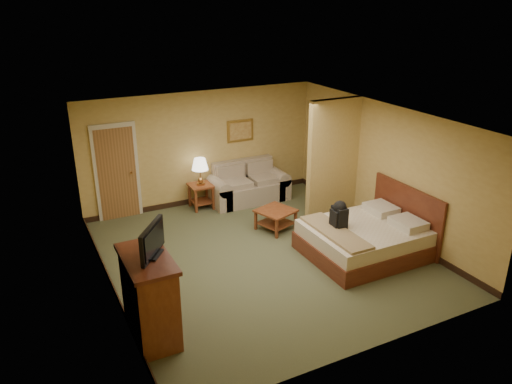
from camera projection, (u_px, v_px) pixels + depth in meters
floor at (263, 256)px, 9.31m from camera, size 6.00×6.00×0.00m
ceiling at (263, 119)px, 8.36m from camera, size 6.00×6.00×0.00m
back_wall at (202, 148)px, 11.32m from camera, size 5.50×0.02×2.60m
left_wall at (105, 221)px, 7.68m from camera, size 0.02×6.00×2.60m
right_wall at (384, 169)px, 9.99m from camera, size 0.02×6.00×2.60m
partition at (333, 160)px, 10.50m from camera, size 1.20×0.15×2.60m
door at (117, 173)px, 10.57m from camera, size 0.94×0.16×2.10m
baseboard at (204, 199)px, 11.77m from camera, size 5.50×0.02×0.12m
loveseat at (248, 188)px, 11.74m from camera, size 1.84×0.86×0.93m
side_table at (201, 192)px, 11.29m from camera, size 0.52×0.52×0.57m
table_lamp at (200, 165)px, 11.05m from camera, size 0.37×0.37×0.61m
coffee_table at (276, 215)px, 10.26m from camera, size 0.86×0.86×0.44m
wall_picture at (240, 131)px, 11.59m from camera, size 0.66×0.04×0.51m
dresser at (150, 297)px, 6.92m from camera, size 0.62×1.18×1.26m
tv at (152, 241)px, 6.66m from camera, size 0.49×0.63×0.45m
bed at (368, 238)px, 9.31m from camera, size 2.15×1.83×1.18m
backpack at (340, 214)px, 9.02m from camera, size 0.24×0.31×0.52m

